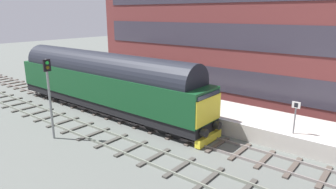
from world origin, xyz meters
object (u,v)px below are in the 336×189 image
(signal_post_mid, at_px, (49,91))
(waiting_passenger, at_px, (134,80))
(diesel_locomotive, at_px, (103,80))
(platform_number_sign, at_px, (295,112))

(signal_post_mid, xyz_separation_m, waiting_passenger, (8.63, 1.62, -1.04))
(diesel_locomotive, bearing_deg, waiting_passenger, -2.13)
(diesel_locomotive, height_order, platform_number_sign, diesel_locomotive)
(platform_number_sign, relative_size, waiting_passenger, 1.12)
(signal_post_mid, bearing_deg, diesel_locomotive, 17.80)
(waiting_passenger, bearing_deg, platform_number_sign, 159.00)
(signal_post_mid, distance_m, waiting_passenger, 8.84)
(platform_number_sign, distance_m, waiting_passenger, 13.66)
(diesel_locomotive, distance_m, waiting_passenger, 3.26)
(signal_post_mid, height_order, waiting_passenger, signal_post_mid)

